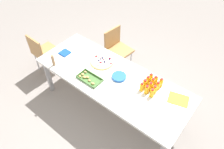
{
  "coord_description": "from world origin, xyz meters",
  "views": [
    {
      "loc": [
        -1.31,
        1.62,
        2.92
      ],
      "look_at": [
        0.02,
        -0.03,
        0.76
      ],
      "focal_mm": 33.92,
      "sensor_mm": 36.0,
      "label": 1
    }
  ],
  "objects_px": {
    "juice_bottle_7": "(150,87)",
    "chair_end": "(43,51)",
    "party_table": "(112,80)",
    "fruit_pizza": "(102,62)",
    "juice_bottle_11": "(142,87)",
    "snack_tray": "(89,78)",
    "juice_bottle_6": "(155,89)",
    "plate_stack": "(119,77)",
    "juice_bottle_2": "(151,78)",
    "juice_bottle_4": "(153,83)",
    "juice_bottle_10": "(147,90)",
    "napkin_stack": "(65,53)",
    "juice_bottle_5": "(148,81)",
    "juice_bottle_9": "(152,93)",
    "juice_bottle_0": "(161,83)",
    "juice_bottle_3": "(158,86)",
    "paper_folder": "(178,99)",
    "cardboard_tube": "(53,60)",
    "chair_near_right": "(117,47)",
    "juice_bottle_8": "(145,84)"
  },
  "relations": [
    {
      "from": "juice_bottle_2",
      "to": "juice_bottle_11",
      "type": "height_order",
      "value": "same"
    },
    {
      "from": "juice_bottle_6",
      "to": "plate_stack",
      "type": "relative_size",
      "value": 0.64
    },
    {
      "from": "snack_tray",
      "to": "paper_folder",
      "type": "height_order",
      "value": "snack_tray"
    },
    {
      "from": "party_table",
      "to": "juice_bottle_0",
      "type": "relative_size",
      "value": 16.09
    },
    {
      "from": "juice_bottle_4",
      "to": "juice_bottle_9",
      "type": "relative_size",
      "value": 1.05
    },
    {
      "from": "juice_bottle_9",
      "to": "snack_tray",
      "type": "xyz_separation_m",
      "value": [
        0.85,
        0.29,
        -0.05
      ]
    },
    {
      "from": "cardboard_tube",
      "to": "chair_end",
      "type": "bearing_deg",
      "value": -19.84
    },
    {
      "from": "juice_bottle_11",
      "to": "napkin_stack",
      "type": "bearing_deg",
      "value": 4.93
    },
    {
      "from": "snack_tray",
      "to": "paper_folder",
      "type": "bearing_deg",
      "value": -158.18
    },
    {
      "from": "juice_bottle_4",
      "to": "snack_tray",
      "type": "height_order",
      "value": "juice_bottle_4"
    },
    {
      "from": "juice_bottle_0",
      "to": "juice_bottle_6",
      "type": "height_order",
      "value": "juice_bottle_0"
    },
    {
      "from": "juice_bottle_11",
      "to": "napkin_stack",
      "type": "relative_size",
      "value": 0.93
    },
    {
      "from": "fruit_pizza",
      "to": "juice_bottle_2",
      "type": "bearing_deg",
      "value": -170.75
    },
    {
      "from": "party_table",
      "to": "fruit_pizza",
      "type": "bearing_deg",
      "value": -26.53
    },
    {
      "from": "juice_bottle_7",
      "to": "chair_end",
      "type": "bearing_deg",
      "value": 6.63
    },
    {
      "from": "fruit_pizza",
      "to": "plate_stack",
      "type": "distance_m",
      "value": 0.41
    },
    {
      "from": "napkin_stack",
      "to": "juice_bottle_0",
      "type": "bearing_deg",
      "value": -167.39
    },
    {
      "from": "juice_bottle_7",
      "to": "juice_bottle_8",
      "type": "height_order",
      "value": "juice_bottle_8"
    },
    {
      "from": "juice_bottle_3",
      "to": "plate_stack",
      "type": "height_order",
      "value": "juice_bottle_3"
    },
    {
      "from": "juice_bottle_4",
      "to": "juice_bottle_5",
      "type": "relative_size",
      "value": 1.05
    },
    {
      "from": "party_table",
      "to": "cardboard_tube",
      "type": "xyz_separation_m",
      "value": [
        0.84,
        0.34,
        0.15
      ]
    },
    {
      "from": "juice_bottle_3",
      "to": "paper_folder",
      "type": "relative_size",
      "value": 0.51
    },
    {
      "from": "chair_end",
      "to": "napkin_stack",
      "type": "height_order",
      "value": "chair_end"
    },
    {
      "from": "napkin_stack",
      "to": "juice_bottle_9",
      "type": "bearing_deg",
      "value": -175.66
    },
    {
      "from": "juice_bottle_5",
      "to": "chair_near_right",
      "type": "bearing_deg",
      "value": -31.51
    },
    {
      "from": "napkin_stack",
      "to": "paper_folder",
      "type": "bearing_deg",
      "value": -171.1
    },
    {
      "from": "chair_end",
      "to": "juice_bottle_0",
      "type": "distance_m",
      "value": 2.19
    },
    {
      "from": "juice_bottle_0",
      "to": "fruit_pizza",
      "type": "relative_size",
      "value": 0.41
    },
    {
      "from": "party_table",
      "to": "fruit_pizza",
      "type": "xyz_separation_m",
      "value": [
        0.31,
        -0.15,
        0.07
      ]
    },
    {
      "from": "juice_bottle_5",
      "to": "juice_bottle_6",
      "type": "xyz_separation_m",
      "value": [
        -0.15,
        0.08,
        -0.0
      ]
    },
    {
      "from": "chair_end",
      "to": "plate_stack",
      "type": "distance_m",
      "value": 1.63
    },
    {
      "from": "juice_bottle_9",
      "to": "snack_tray",
      "type": "height_order",
      "value": "juice_bottle_9"
    },
    {
      "from": "juice_bottle_7",
      "to": "juice_bottle_9",
      "type": "bearing_deg",
      "value": 132.69
    },
    {
      "from": "juice_bottle_2",
      "to": "juice_bottle_5",
      "type": "height_order",
      "value": "juice_bottle_5"
    },
    {
      "from": "juice_bottle_11",
      "to": "snack_tray",
      "type": "bearing_deg",
      "value": 22.91
    },
    {
      "from": "juice_bottle_7",
      "to": "juice_bottle_9",
      "type": "xyz_separation_m",
      "value": [
        -0.07,
        0.08,
        0.0
      ]
    },
    {
      "from": "juice_bottle_9",
      "to": "plate_stack",
      "type": "bearing_deg",
      "value": -0.16
    },
    {
      "from": "chair_end",
      "to": "juice_bottle_2",
      "type": "relative_size",
      "value": 5.94
    },
    {
      "from": "juice_bottle_10",
      "to": "fruit_pizza",
      "type": "relative_size",
      "value": 0.39
    },
    {
      "from": "chair_end",
      "to": "juice_bottle_4",
      "type": "bearing_deg",
      "value": 10.53
    },
    {
      "from": "chair_end",
      "to": "snack_tray",
      "type": "xyz_separation_m",
      "value": [
        -1.28,
        0.13,
        0.25
      ]
    },
    {
      "from": "juice_bottle_7",
      "to": "plate_stack",
      "type": "relative_size",
      "value": 0.69
    },
    {
      "from": "napkin_stack",
      "to": "juice_bottle_4",
      "type": "bearing_deg",
      "value": -169.42
    },
    {
      "from": "chair_near_right",
      "to": "juice_bottle_4",
      "type": "distance_m",
      "value": 1.29
    },
    {
      "from": "party_table",
      "to": "juice_bottle_11",
      "type": "xyz_separation_m",
      "value": [
        -0.46,
        -0.06,
        0.13
      ]
    },
    {
      "from": "chair_near_right",
      "to": "juice_bottle_0",
      "type": "distance_m",
      "value": 1.33
    },
    {
      "from": "juice_bottle_10",
      "to": "juice_bottle_11",
      "type": "height_order",
      "value": "same"
    },
    {
      "from": "juice_bottle_0",
      "to": "snack_tray",
      "type": "xyz_separation_m",
      "value": [
        0.85,
        0.52,
        -0.05
      ]
    },
    {
      "from": "juice_bottle_2",
      "to": "juice_bottle_4",
      "type": "bearing_deg",
      "value": 136.4
    },
    {
      "from": "juice_bottle_4",
      "to": "fruit_pizza",
      "type": "relative_size",
      "value": 0.42
    }
  ]
}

